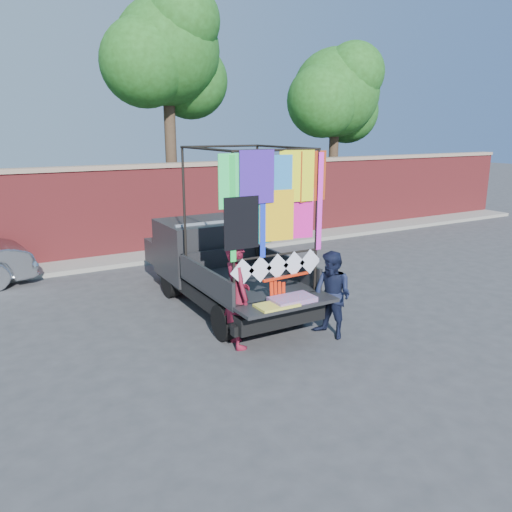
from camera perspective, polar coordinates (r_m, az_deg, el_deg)
ground at (r=9.24m, az=3.12°, el=-8.53°), size 90.00×90.00×0.00m
brick_wall at (r=15.05m, az=-11.44°, el=5.42°), size 30.00×0.45×2.61m
curb at (r=14.65m, az=-10.32°, el=0.18°), size 30.00×1.20×0.12m
tree_mid at (r=16.41m, az=-9.95°, el=21.54°), size 4.20×3.30×7.73m
tree_right at (r=19.54m, az=9.29°, el=17.59°), size 4.20×3.30×6.62m
pickup_truck at (r=10.67m, az=-4.92°, el=-0.68°), size 2.08×5.21×3.28m
woman at (r=8.32m, az=-2.17°, el=-4.48°), size 0.53×0.72×1.81m
man at (r=8.82m, az=8.69°, el=-4.45°), size 0.74×0.86×1.54m
streamer_bundle at (r=8.43m, az=2.89°, el=-3.72°), size 0.93×0.10×0.64m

